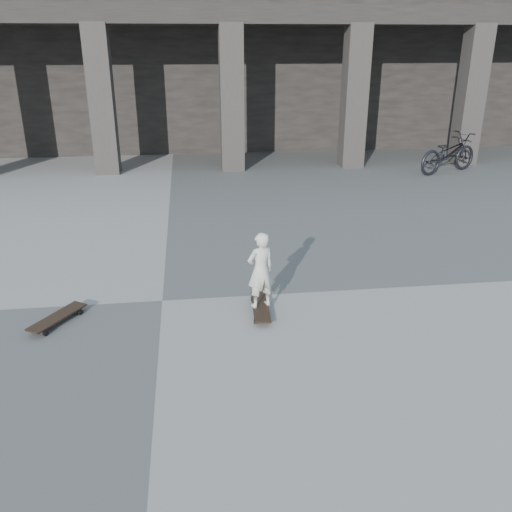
{
  "coord_description": "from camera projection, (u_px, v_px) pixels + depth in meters",
  "views": [
    {
      "loc": [
        0.46,
        -7.27,
        3.58
      ],
      "look_at": [
        1.39,
        -0.03,
        0.65
      ],
      "focal_mm": 38.0,
      "sensor_mm": 36.0,
      "label": 1
    }
  ],
  "objects": [
    {
      "name": "ground",
      "position": [
        162.0,
        301.0,
        7.97
      ],
      "size": [
        90.0,
        90.0,
        0.0
      ],
      "primitive_type": "plane",
      "color": "#4D4D4A",
      "rests_on": "ground"
    },
    {
      "name": "colonnade",
      "position": [
        169.0,
        55.0,
        19.51
      ],
      "size": [
        28.0,
        8.82,
        6.0
      ],
      "color": "black",
      "rests_on": "ground"
    },
    {
      "name": "longboard",
      "position": [
        261.0,
        307.0,
        7.62
      ],
      "size": [
        0.28,
        0.97,
        0.1
      ],
      "rotation": [
        0.0,
        0.0,
        1.51
      ],
      "color": "black",
      "rests_on": "ground"
    },
    {
      "name": "skateboard_spare",
      "position": [
        57.0,
        318.0,
        7.31
      ],
      "size": [
        0.69,
        0.89,
        0.11
      ],
      "rotation": [
        0.0,
        0.0,
        1.0
      ],
      "color": "black",
      "rests_on": "ground"
    },
    {
      "name": "child",
      "position": [
        261.0,
        270.0,
        7.41
      ],
      "size": [
        0.46,
        0.38,
        1.09
      ],
      "primitive_type": "imported",
      "rotation": [
        0.0,
        0.0,
        3.5
      ],
      "color": "beige",
      "rests_on": "longboard"
    },
    {
      "name": "bicycle",
      "position": [
        448.0,
        153.0,
        15.4
      ],
      "size": [
        2.24,
        1.53,
        1.11
      ],
      "primitive_type": "imported",
      "rotation": [
        0.0,
        0.0,
        1.99
      ],
      "color": "black",
      "rests_on": "ground"
    }
  ]
}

